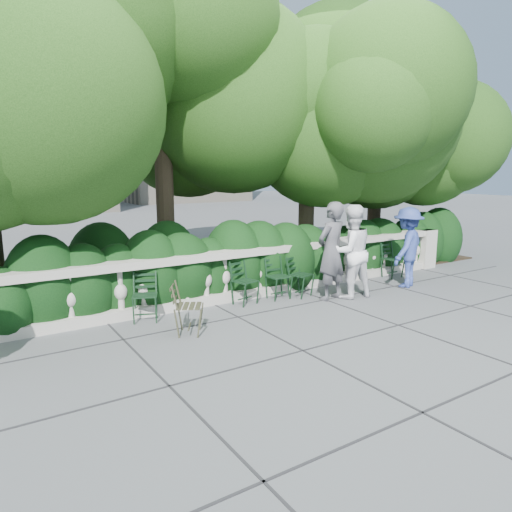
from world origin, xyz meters
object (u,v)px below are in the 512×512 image
chair_b (145,324)px  person_older_blue (407,247)px  chair_c (282,300)px  person_casual_man (351,252)px  chair_e (306,298)px  person_woman_grey (331,251)px  chair_f (397,278)px  chair_weathered (199,334)px  chair_d (250,306)px

chair_b → person_older_blue: bearing=16.1°
chair_c → person_casual_man: (1.28, -0.52, 0.93)m
chair_b → chair_e: bearing=19.2°
person_older_blue → person_woman_grey: bearing=-24.0°
chair_e → person_woman_grey: bearing=-63.9°
chair_f → person_older_blue: size_ratio=0.48×
chair_c → person_woman_grey: (0.85, -0.43, 0.96)m
person_casual_man → chair_e: bearing=-20.1°
chair_f → person_older_blue: 1.15m
chair_c → chair_weathered: size_ratio=1.00×
chair_d → chair_f: size_ratio=1.00×
person_casual_man → chair_c: bearing=-12.9°
chair_weathered → person_woman_grey: bearing=-52.3°
chair_b → chair_c: size_ratio=1.00×
chair_d → chair_weathered: size_ratio=1.00×
person_casual_man → chair_d: bearing=-6.4°
chair_f → person_woman_grey: (-2.54, -0.49, 0.96)m
chair_c → person_casual_man: bearing=-20.8°
chair_e → person_woman_grey: size_ratio=0.44×
chair_c → chair_e: (0.52, -0.09, 0.00)m
chair_e → chair_f: size_ratio=1.00×
chair_c → chair_weathered: bearing=-158.4°
chair_e → chair_d: bearing=155.4°
chair_d → person_older_blue: person_older_blue is taller
chair_f → person_woman_grey: person_woman_grey is taller
chair_e → person_woman_grey: person_woman_grey is taller
chair_d → person_casual_man: size_ratio=0.45×
chair_c → person_casual_man: 1.66m
chair_d → person_older_blue: 3.81m
chair_b → chair_f: same height
person_casual_man → person_older_blue: bearing=-171.5°
chair_b → chair_d: same height
chair_b → chair_weathered: size_ratio=1.00×
chair_b → chair_weathered: 1.06m
person_woman_grey → chair_d: bearing=-27.7°
person_woman_grey → chair_c: bearing=-37.9°
chair_c → person_older_blue: bearing=-9.1°
person_older_blue → person_casual_man: bearing=-21.6°
chair_f → chair_weathered: size_ratio=1.00×
person_woman_grey → person_casual_man: person_woman_grey is taller
chair_f → person_casual_man: (-2.11, -0.58, 0.93)m
chair_weathered → person_older_blue: size_ratio=0.48×
chair_d → person_casual_man: person_casual_man is taller
person_older_blue → chair_c: bearing=-31.3°
chair_weathered → person_casual_man: size_ratio=0.45×
chair_b → person_older_blue: person_older_blue is taller
chair_e → person_older_blue: person_older_blue is taller
chair_b → person_casual_man: 4.17m
chair_f → person_casual_man: 2.37m
chair_e → person_woman_grey: (0.33, -0.33, 0.96)m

